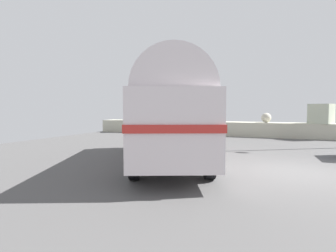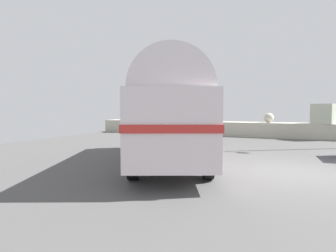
{
  "view_description": "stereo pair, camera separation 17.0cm",
  "coord_description": "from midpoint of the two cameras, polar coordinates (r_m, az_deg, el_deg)",
  "views": [
    {
      "loc": [
        -0.54,
        -9.8,
        2.08
      ],
      "look_at": [
        -4.71,
        0.26,
        1.41
      ],
      "focal_mm": 28.91,
      "sensor_mm": 36.0,
      "label": 1
    },
    {
      "loc": [
        -0.38,
        -9.74,
        2.08
      ],
      "look_at": [
        -4.71,
        0.26,
        1.41
      ],
      "focal_mm": 28.91,
      "sensor_mm": 36.0,
      "label": 2
    }
  ],
  "objects": [
    {
      "name": "vintage_coach",
      "position": [
        10.49,
        -0.22,
        3.34
      ],
      "size": [
        5.7,
        8.81,
        3.7
      ],
      "rotation": [
        0.0,
        0.0,
        0.42
      ],
      "color": "black",
      "rests_on": "ground"
    },
    {
      "name": "breakwater",
      "position": [
        21.62,
        24.23,
        -0.49
      ],
      "size": [
        31.36,
        2.37,
        2.46
      ],
      "color": "#B7B5A0",
      "rests_on": "ground"
    },
    {
      "name": "ground",
      "position": [
        10.0,
        24.96,
        -8.78
      ],
      "size": [
        32.0,
        26.0,
        0.02
      ],
      "color": "#504F4F"
    }
  ]
}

